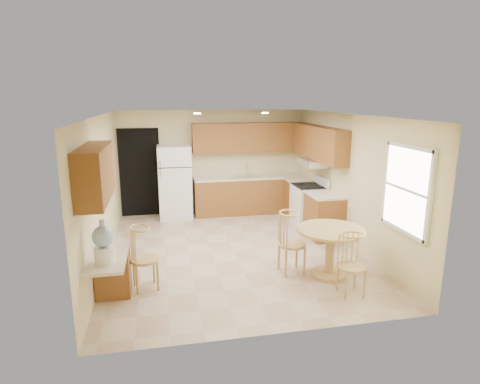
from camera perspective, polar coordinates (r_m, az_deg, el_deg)
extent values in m
plane|color=tan|center=(7.57, -0.98, -8.38)|extent=(5.50, 5.50, 0.00)
cube|color=white|center=(7.04, -1.07, 10.89)|extent=(4.50, 5.50, 0.02)
cube|color=beige|center=(9.87, -3.89, 4.29)|extent=(4.50, 0.02, 2.50)
cube|color=beige|center=(4.62, 5.13, -6.36)|extent=(4.50, 0.02, 2.50)
cube|color=beige|center=(7.16, -19.03, 0.09)|extent=(0.02, 5.50, 2.50)
cube|color=beige|center=(7.91, 15.24, 1.56)|extent=(0.02, 5.50, 2.50)
cube|color=black|center=(9.82, -14.04, 2.69)|extent=(0.90, 0.02, 2.10)
cube|color=brown|center=(9.89, 1.44, -0.48)|extent=(2.75, 0.60, 0.87)
cube|color=beige|center=(9.80, 1.46, 2.10)|extent=(2.75, 0.63, 0.04)
cube|color=brown|center=(9.64, 8.48, -1.01)|extent=(0.60, 0.59, 0.87)
cube|color=beige|center=(9.53, 8.57, 1.64)|extent=(0.63, 0.59, 0.04)
cube|color=brown|center=(8.33, 11.83, -3.44)|extent=(0.60, 0.80, 0.87)
cube|color=beige|center=(8.21, 11.98, -0.40)|extent=(0.63, 0.80, 0.04)
cube|color=brown|center=(9.78, 1.32, 7.78)|extent=(2.75, 0.33, 0.70)
cube|color=brown|center=(8.84, 11.03, 6.93)|extent=(0.33, 2.42, 0.70)
cube|color=brown|center=(5.47, -19.90, 2.49)|extent=(0.33, 1.40, 0.70)
cube|color=silver|center=(9.79, 1.32, 2.22)|extent=(0.78, 0.44, 0.01)
cube|color=silver|center=(8.84, 10.47, 4.14)|extent=(0.50, 0.76, 0.14)
cube|color=brown|center=(6.16, -17.62, -10.71)|extent=(0.48, 0.42, 0.72)
cube|color=beige|center=(5.66, -18.30, -8.65)|extent=(0.50, 1.20, 0.04)
cube|color=white|center=(6.29, 22.65, 0.34)|extent=(0.05, 1.00, 1.20)
cube|color=white|center=(6.18, 23.09, 5.94)|extent=(0.05, 1.10, 0.06)
cube|color=white|center=(6.44, 22.08, -5.05)|extent=(0.05, 1.10, 0.06)
cube|color=white|center=(5.86, 25.41, -0.82)|extent=(0.05, 0.06, 1.28)
cube|color=white|center=(6.72, 20.10, 1.34)|extent=(0.05, 0.06, 1.28)
cylinder|color=white|center=(8.16, -6.12, 11.05)|extent=(0.14, 0.14, 0.02)
cylinder|color=white|center=(8.40, 3.61, 11.17)|extent=(0.14, 0.14, 0.02)
cube|color=white|center=(9.52, -9.25, 1.40)|extent=(0.76, 0.71, 1.71)
cube|color=black|center=(9.10, -9.25, 3.43)|extent=(0.74, 0.01, 0.02)
cube|color=silver|center=(9.10, -11.23, 2.71)|extent=(0.03, 0.03, 0.18)
cube|color=silver|center=(9.07, -11.29, 3.96)|extent=(0.03, 0.03, 0.14)
cube|color=white|center=(9.01, 9.74, -1.97)|extent=(0.65, 0.76, 0.90)
cube|color=black|center=(8.90, 9.85, 0.86)|extent=(0.64, 0.75, 0.02)
cube|color=white|center=(8.99, 11.54, 1.52)|extent=(0.06, 0.76, 0.18)
cylinder|color=tan|center=(6.74, 12.47, -11.28)|extent=(0.58, 0.58, 0.06)
cylinder|color=tan|center=(6.60, 12.63, -8.47)|extent=(0.14, 0.14, 0.71)
cylinder|color=tan|center=(6.47, 12.80, -5.30)|extent=(1.07, 1.07, 0.04)
cylinder|color=tan|center=(6.59, 7.38, -7.41)|extent=(0.45, 0.45, 0.04)
cylinder|color=tan|center=(6.78, 5.59, -8.95)|extent=(0.04, 0.04, 0.48)
cylinder|color=tan|center=(6.87, 8.17, -8.71)|extent=(0.04, 0.04, 0.48)
cylinder|color=tan|center=(6.50, 6.41, -9.99)|extent=(0.04, 0.04, 0.48)
cylinder|color=tan|center=(6.59, 9.09, -9.71)|extent=(0.04, 0.04, 0.48)
cylinder|color=tan|center=(6.07, 15.58, -10.26)|extent=(0.40, 0.40, 0.04)
cylinder|color=tan|center=(6.21, 13.68, -11.72)|extent=(0.03, 0.03, 0.42)
cylinder|color=tan|center=(6.33, 16.05, -11.38)|extent=(0.03, 0.03, 0.42)
cylinder|color=tan|center=(5.98, 14.83, -12.80)|extent=(0.03, 0.03, 0.42)
cylinder|color=tan|center=(6.11, 17.28, -12.42)|extent=(0.03, 0.03, 0.42)
cylinder|color=tan|center=(6.19, -13.38, -9.36)|extent=(0.42, 0.42, 0.04)
cylinder|color=tan|center=(6.43, -14.59, -10.75)|extent=(0.04, 0.04, 0.45)
cylinder|color=tan|center=(6.41, -11.86, -10.65)|extent=(0.04, 0.04, 0.45)
cylinder|color=tan|center=(6.15, -14.73, -11.89)|extent=(0.04, 0.04, 0.45)
cylinder|color=tan|center=(6.14, -11.87, -11.79)|extent=(0.04, 0.04, 0.45)
cylinder|color=white|center=(5.37, -18.72, -8.43)|extent=(0.25, 0.25, 0.21)
sphere|color=#89AFD5|center=(5.29, -18.91, -6.00)|extent=(0.27, 0.27, 0.27)
cylinder|color=#89AFD5|center=(5.24, -19.06, -4.20)|extent=(0.07, 0.07, 0.08)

